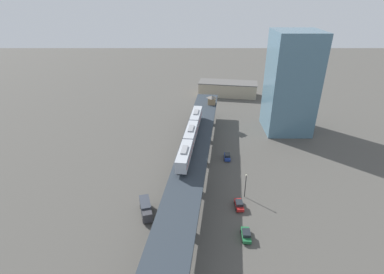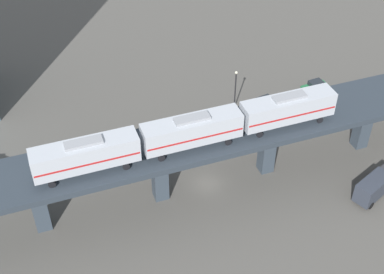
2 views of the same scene
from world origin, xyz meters
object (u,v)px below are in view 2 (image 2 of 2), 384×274
at_px(street_car_green, 315,86).
at_px(street_car_red, 264,103).
at_px(delivery_truck, 376,185).
at_px(subway_train, 192,130).
at_px(street_lamp, 235,87).
at_px(street_car_blue, 127,150).

xyz_separation_m(street_car_green, street_car_red, (-0.11, 9.99, 0.00)).
bearing_deg(delivery_truck, street_car_red, 5.93).
height_order(subway_train, delivery_truck, subway_train).
bearing_deg(street_car_green, subway_train, 112.53).
relative_size(street_car_green, street_lamp, 0.64).
relative_size(street_car_red, delivery_truck, 0.59).
distance_m(street_car_green, street_car_red, 9.99).
height_order(subway_train, street_lamp, subway_train).
xyz_separation_m(street_car_green, delivery_truck, (-22.65, 7.65, 0.82)).
bearing_deg(delivery_truck, street_car_blue, 49.27).
xyz_separation_m(subway_train, street_lamp, (13.89, -14.67, -6.96)).
bearing_deg(delivery_truck, street_lamp, 14.94).
xyz_separation_m(subway_train, street_car_green, (11.98, -28.88, -10.13)).
distance_m(subway_train, street_car_green, 32.87).
distance_m(street_car_blue, street_lamp, 19.53).
relative_size(subway_train, street_car_red, 8.37).
relative_size(subway_train, delivery_truck, 4.94).
distance_m(street_car_green, delivery_truck, 23.92).
height_order(street_car_red, street_car_blue, same).
relative_size(street_car_blue, street_lamp, 0.65).
bearing_deg(subway_train, delivery_truck, -116.69).
bearing_deg(street_car_red, street_car_blue, 91.09).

